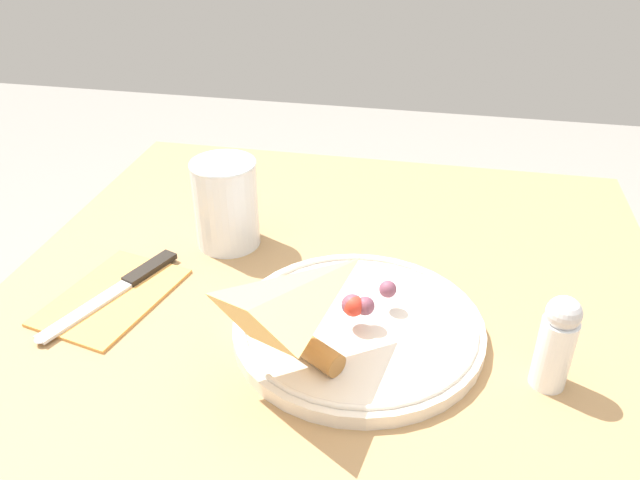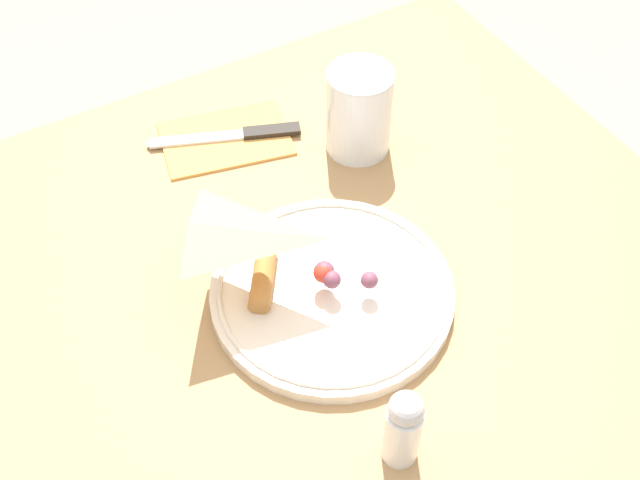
# 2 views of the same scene
# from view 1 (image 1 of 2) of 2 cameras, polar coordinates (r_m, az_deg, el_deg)

# --- Properties ---
(plate_pizza) EXTENTS (0.27, 0.27, 0.05)m
(plate_pizza) POSITION_cam_1_polar(r_m,az_deg,el_deg) (0.67, 3.42, -7.73)
(plate_pizza) COLOR silver
(plate_pizza) RESTS_ON dining_table
(milk_glass) EXTENTS (0.08, 0.08, 0.12)m
(milk_glass) POSITION_cam_1_polar(r_m,az_deg,el_deg) (0.82, -8.57, 3.14)
(milk_glass) COLOR white
(milk_glass) RESTS_ON dining_table
(napkin_folded) EXTENTS (0.18, 0.14, 0.00)m
(napkin_folded) POSITION_cam_1_polar(r_m,az_deg,el_deg) (0.77, -18.46, -4.91)
(napkin_folded) COLOR #E59E4C
(napkin_folded) RESTS_ON dining_table
(butter_knife) EXTENTS (0.19, 0.09, 0.01)m
(butter_knife) POSITION_cam_1_polar(r_m,az_deg,el_deg) (0.77, -17.96, -4.26)
(butter_knife) COLOR black
(butter_knife) RESTS_ON napkin_folded
(salt_shaker) EXTENTS (0.03, 0.03, 0.10)m
(salt_shaker) POSITION_cam_1_polar(r_m,az_deg,el_deg) (0.63, 20.80, -8.73)
(salt_shaker) COLOR white
(salt_shaker) RESTS_ON dining_table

